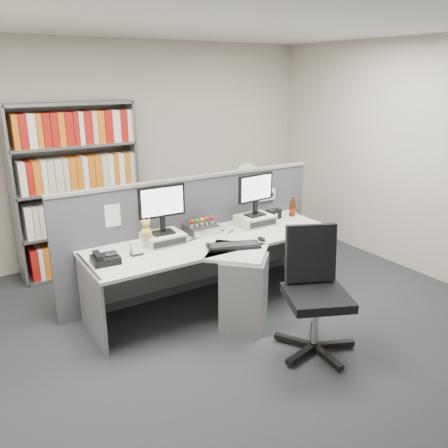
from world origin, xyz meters
TOP-DOWN VIEW (x-y plane):
  - ground at (0.00, 0.00)m, footprint 5.50×5.50m
  - room_shell at (0.00, 0.00)m, footprint 5.04×5.54m
  - partition at (0.00, 1.25)m, footprint 3.00×0.08m
  - desk at (0.00, 0.60)m, footprint 2.60×1.20m
  - monitor_riser_left at (-0.49, 0.98)m, footprint 0.38×0.31m
  - monitor_riser_right at (0.61, 0.98)m, footprint 0.38×0.31m
  - monitor_left at (-0.49, 0.98)m, footprint 0.47×0.16m
  - monitor_right at (0.61, 0.98)m, footprint 0.45×0.16m
  - desktop_pc at (-0.03, 1.05)m, footprint 0.31×0.28m
  - figurines at (-0.03, 1.03)m, footprint 0.29×0.05m
  - keyboard at (0.02, 0.52)m, footprint 0.54×0.35m
  - mouse at (0.36, 0.52)m, footprint 0.06×0.10m
  - desk_phone at (-1.13, 0.80)m, footprint 0.25×0.23m
  - desk_calendar at (-0.83, 0.83)m, footprint 0.11×0.08m
  - plush_toy at (-0.68, 0.94)m, footprint 0.11×0.11m
  - speaker at (0.91, 1.03)m, footprint 0.16×0.09m
  - cola_bottle at (1.15, 0.99)m, footprint 0.07×0.07m
  - shelving_unit at (-0.90, 2.44)m, footprint 1.41×0.40m
  - filing_cabinet at (1.20, 1.99)m, footprint 0.45×0.61m
  - desk_fan at (1.20, 1.99)m, footprint 0.28×0.17m
  - office_chair at (0.30, -0.31)m, footprint 0.70×0.72m

SIDE VIEW (x-z plane):
  - ground at x=0.00m, z-range 0.00..0.00m
  - filing_cabinet at x=1.20m, z-range 0.00..0.70m
  - desk at x=0.00m, z-range 0.10..0.82m
  - office_chair at x=0.30m, z-range 0.04..1.10m
  - partition at x=0.00m, z-range 0.01..1.29m
  - keyboard at x=0.02m, z-range 0.72..0.75m
  - mouse at x=0.36m, z-range 0.72..0.76m
  - desk_phone at x=-1.13m, z-range 0.71..0.81m
  - desktop_pc at x=-0.03m, z-range 0.72..0.80m
  - monitor_riser_left at x=-0.49m, z-range 0.72..0.82m
  - monitor_riser_right at x=0.61m, z-range 0.72..0.82m
  - speaker at x=0.91m, z-range 0.72..0.83m
  - desk_calendar at x=-0.83m, z-range 0.71..0.84m
  - cola_bottle at x=1.15m, z-range 0.69..0.92m
  - figurines at x=-0.03m, z-range 0.81..0.90m
  - plush_toy at x=-0.68m, z-range 0.81..0.99m
  - shelving_unit at x=-0.90m, z-range -0.02..1.98m
  - desk_fan at x=1.20m, z-range 0.76..1.24m
  - monitor_right at x=0.61m, z-range 0.86..1.33m
  - monitor_left at x=-0.49m, z-range 0.87..1.34m
  - room_shell at x=0.00m, z-range 0.43..3.15m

